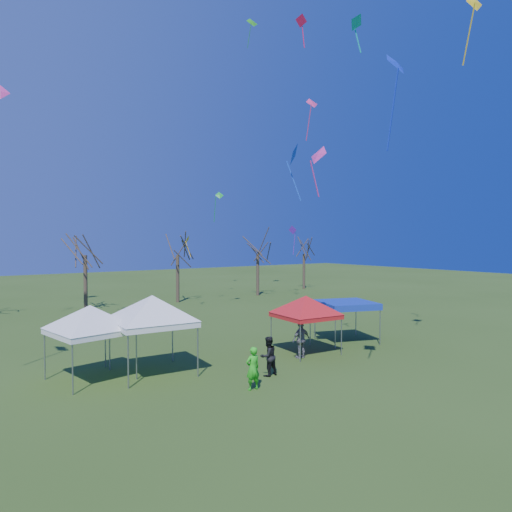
{
  "coord_description": "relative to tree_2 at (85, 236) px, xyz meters",
  "views": [
    {
      "loc": [
        -12.91,
        -15.43,
        5.91
      ],
      "look_at": [
        0.2,
        3.0,
        5.12
      ],
      "focal_mm": 32.0,
      "sensor_mm": 36.0,
      "label": 1
    }
  ],
  "objects": [
    {
      "name": "kite_5",
      "position": [
        2.55,
        -29.68,
        5.63
      ],
      "size": [
        1.17,
        0.88,
        3.45
      ],
      "rotation": [
        0.0,
        0.0,
        0.15
      ],
      "color": "#132DCA",
      "rests_on": "ground"
    },
    {
      "name": "kite_12",
      "position": [
        21.24,
        -1.98,
        0.66
      ],
      "size": [
        0.61,
        1.06,
        3.17
      ],
      "rotation": [
        0.0,
        0.0,
        1.86
      ],
      "color": "#641CC5",
      "rests_on": "ground"
    },
    {
      "name": "kite_18",
      "position": [
        8.47,
        -17.93,
        13.23
      ],
      "size": [
        0.88,
        0.57,
        2.1
      ],
      "rotation": [
        0.0,
        0.0,
        2.89
      ],
      "color": "red",
      "rests_on": "ground"
    },
    {
      "name": "tent_red",
      "position": [
        5.27,
        -22.05,
        -3.48
      ],
      "size": [
        3.94,
        3.94,
        3.48
      ],
      "rotation": [
        0.0,
        0.0,
        -0.08
      ],
      "color": "gray",
      "rests_on": "ground"
    },
    {
      "name": "kite_17",
      "position": [
        9.23,
        -18.11,
        8.25
      ],
      "size": [
        0.97,
        0.69,
        2.77
      ],
      "rotation": [
        0.0,
        0.0,
        6.2
      ],
      "color": "#E03175",
      "rests_on": "ground"
    },
    {
      "name": "tent_white_mid",
      "position": [
        -2.68,
        -20.85,
        -3.05
      ],
      "size": [
        4.55,
        4.55,
        4.02
      ],
      "rotation": [
        0.0,
        0.0,
        -0.07
      ],
      "color": "gray",
      "rests_on": "ground"
    },
    {
      "name": "tent_blue",
      "position": [
        9.07,
        -21.33,
        -4.15
      ],
      "size": [
        3.77,
        3.77,
        2.33
      ],
      "rotation": [
        0.0,
        0.0,
        -0.33
      ],
      "color": "gray",
      "rests_on": "ground"
    },
    {
      "name": "kite_2",
      "position": [
        -6.15,
        -0.39,
        10.77
      ],
      "size": [
        1.44,
        0.87,
        3.39
      ],
      "rotation": [
        0.0,
        0.0,
        6.15
      ],
      "color": "#E13292",
      "rests_on": "ground"
    },
    {
      "name": "tree_3",
      "position": [
        8.4,
        -0.33,
        -0.21
      ],
      "size": [
        3.59,
        3.59,
        7.91
      ],
      "color": "#3D2D21",
      "rests_on": "ground"
    },
    {
      "name": "kite_22",
      "position": [
        9.28,
        -6.54,
        3.3
      ],
      "size": [
        0.96,
        0.87,
        2.6
      ],
      "rotation": [
        0.0,
        0.0,
        5.94
      ],
      "color": "green",
      "rests_on": "ground"
    },
    {
      "name": "person_green",
      "position": [
        -0.33,
        -25.23,
        -5.44
      ],
      "size": [
        0.63,
        0.42,
        1.7
      ],
      "primitive_type": "imported",
      "rotation": [
        0.0,
        0.0,
        3.12
      ],
      "color": "green",
      "rests_on": "ground"
    },
    {
      "name": "kite_27",
      "position": [
        3.42,
        -23.21,
        3.65
      ],
      "size": [
        1.11,
        1.1,
        2.74
      ],
      "rotation": [
        0.0,
        0.0,
        3.91
      ],
      "color": "blue",
      "rests_on": "ground"
    },
    {
      "name": "kite_1",
      "position": [
        3.42,
        -24.91,
        3.37
      ],
      "size": [
        0.69,
        1.05,
        2.29
      ],
      "rotation": [
        0.0,
        0.0,
        4.66
      ],
      "color": "#DC3194",
      "rests_on": "ground"
    },
    {
      "name": "person_dark",
      "position": [
        1.28,
        -24.1,
        -5.43
      ],
      "size": [
        0.88,
        0.72,
        1.72
      ],
      "primitive_type": "imported",
      "rotation": [
        0.0,
        0.0,
        3.22
      ],
      "color": "black",
      "rests_on": "ground"
    },
    {
      "name": "tree_5",
      "position": [
        26.09,
        1.69,
        -0.56
      ],
      "size": [
        3.39,
        3.39,
        7.46
      ],
      "color": "#3D2D21",
      "rests_on": "ground"
    },
    {
      "name": "tent_white_west",
      "position": [
        -5.17,
        -20.17,
        -3.34
      ],
      "size": [
        4.09,
        4.09,
        3.66
      ],
      "rotation": [
        0.0,
        0.0,
        0.18
      ],
      "color": "gray",
      "rests_on": "ground"
    },
    {
      "name": "kite_19",
      "position": [
        6.96,
        -5.24,
        -0.36
      ],
      "size": [
        0.7,
        0.71,
        1.89
      ],
      "rotation": [
        0.0,
        0.0,
        3.94
      ],
      "color": "yellow",
      "rests_on": "ground"
    },
    {
      "name": "ground",
      "position": [
        2.37,
        -24.38,
        -6.29
      ],
      "size": [
        140.0,
        140.0,
        0.0
      ],
      "primitive_type": "plane",
      "color": "#314D19",
      "rests_on": "ground"
    },
    {
      "name": "person_grey",
      "position": [
        4.4,
        -22.68,
        -5.36
      ],
      "size": [
        1.09,
        0.46,
        1.85
      ],
      "primitive_type": "imported",
      "rotation": [
        0.0,
        0.0,
        3.15
      ],
      "color": "slate",
      "rests_on": "ground"
    },
    {
      "name": "kite_6",
      "position": [
        15.61,
        -2.37,
        21.09
      ],
      "size": [
        1.38,
        0.92,
        3.07
      ],
      "rotation": [
        0.0,
        0.0,
        6.24
      ],
      "color": "#259517",
      "rests_on": "ground"
    },
    {
      "name": "tree_2",
      "position": [
        0.0,
        0.0,
        0.0
      ],
      "size": [
        3.71,
        3.71,
        8.18
      ],
      "color": "#3D2D21",
      "rests_on": "ground"
    },
    {
      "name": "kite_25",
      "position": [
        4.83,
        -25.78,
        9.15
      ],
      "size": [
        0.82,
        0.61,
        1.67
      ],
      "rotation": [
        0.0,
        0.0,
        3.28
      ],
      "color": "#0BAAA6",
      "rests_on": "ground"
    },
    {
      "name": "kite_0",
      "position": [
        9.54,
        -28.51,
        10.22
      ],
      "size": [
        1.02,
        0.73,
        3.19
      ],
      "rotation": [
        0.0,
        0.0,
        6.02
      ],
      "color": "yellow",
      "rests_on": "ground"
    },
    {
      "name": "tree_4",
      "position": [
        17.72,
        -0.38,
        -0.23
      ],
      "size": [
        3.58,
        3.58,
        7.89
      ],
      "color": "#3D2D21",
      "rests_on": "ground"
    }
  ]
}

